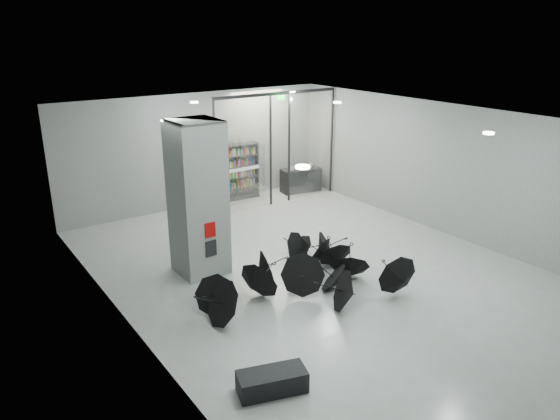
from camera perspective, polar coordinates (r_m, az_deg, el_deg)
room at (r=12.96m, az=4.91°, el=4.49°), size 14.00×14.02×4.01m
column at (r=13.51m, az=-8.90°, el=1.21°), size 1.20×1.20×4.00m
fire_cabinet at (r=13.20m, az=-7.55°, el=-2.15°), size 0.28×0.04×0.38m
info_panel at (r=13.39m, az=-7.46°, el=-4.14°), size 0.30×0.03×0.42m
exit_sign at (r=18.35m, az=0.11°, el=12.02°), size 0.30×0.06×0.15m
glass_partition at (r=18.78m, az=-0.27°, el=7.12°), size 5.06×0.08×4.00m
bench at (r=9.79m, az=-0.87°, el=-18.05°), size 1.32×0.86×0.39m
bookshelf at (r=19.53m, az=-4.90°, el=4.08°), size 1.91×0.50×2.08m
shop_counter at (r=20.60m, az=2.25°, el=3.26°), size 1.62×0.87×0.92m
umbrella_cluster at (r=13.07m, az=2.91°, el=-7.25°), size 5.05×4.13×1.28m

